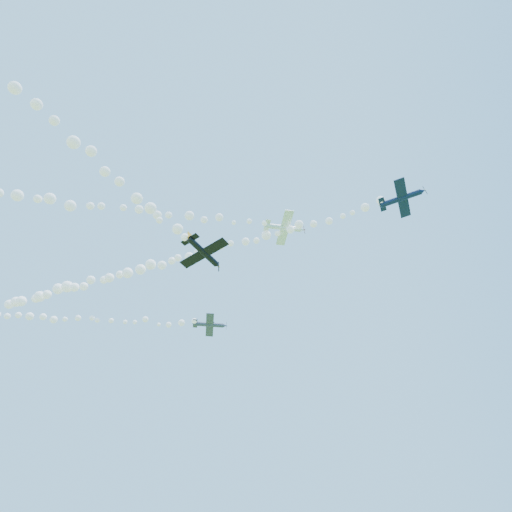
% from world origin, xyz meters
% --- Properties ---
extents(plane_white, '(7.11, 7.50, 2.06)m').
position_xyz_m(plane_white, '(9.17, -5.32, 52.46)').
color(plane_white, white).
extents(smoke_trail_white, '(68.62, 32.42, 3.05)m').
position_xyz_m(smoke_trail_white, '(-27.00, -21.64, 52.16)').
color(smoke_trail_white, white).
extents(plane_navy, '(7.52, 7.89, 2.15)m').
position_xyz_m(plane_navy, '(28.22, -7.69, 52.02)').
color(plane_navy, '#0C1735').
extents(smoke_trail_navy, '(77.34, 11.82, 2.92)m').
position_xyz_m(smoke_trail_navy, '(-12.65, -2.71, 51.79)').
color(smoke_trail_navy, white).
extents(plane_grey, '(6.40, 6.75, 2.06)m').
position_xyz_m(plane_grey, '(-7.51, 6.63, 43.24)').
color(plane_grey, '#393E53').
extents(plane_black, '(7.16, 6.76, 2.40)m').
position_xyz_m(plane_black, '(0.11, -16.91, 39.02)').
color(plane_black, black).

